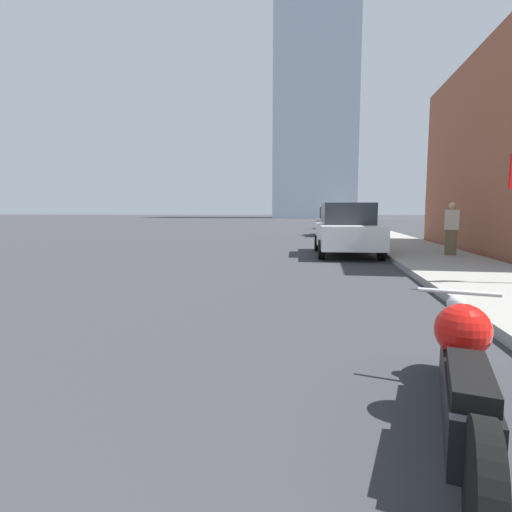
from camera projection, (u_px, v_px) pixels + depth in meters
The scene contains 7 objects.
sidewalk at pixel (359, 227), 37.14m from camera, with size 2.72×240.00×0.15m.
distant_tower at pixel (316, 111), 97.84m from camera, with size 19.23×19.23×52.30m.
motorcycle at pixel (464, 375), 2.57m from camera, with size 0.90×2.59×0.82m.
parked_car_white at pixel (347, 230), 13.39m from camera, with size 2.19×4.37×1.74m.
parked_car_silver at pixel (333, 222), 24.58m from camera, with size 2.04×4.10×1.73m.
parked_car_black at pixel (333, 220), 34.69m from camera, with size 1.98×3.83×1.53m.
pedestrian at pixel (451, 228), 12.04m from camera, with size 0.36×0.22×1.59m.
Camera 1 is at (1.66, 1.72, 1.45)m, focal length 28.00 mm.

